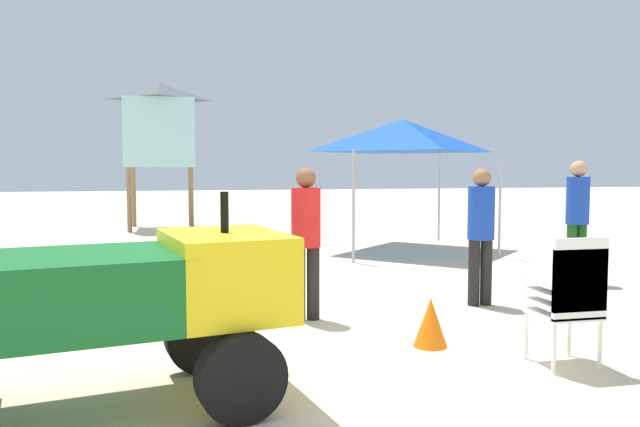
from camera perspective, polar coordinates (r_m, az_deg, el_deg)
name	(u,v)px	position (r m, az deg, el deg)	size (l,w,h in m)	color
ground	(333,365)	(5.43, 1.23, -13.71)	(80.00, 80.00, 0.00)	beige
utility_cart	(110,298)	(4.52, -18.64, -7.36)	(2.74, 1.73, 1.50)	#146023
stacked_plastic_chairs	(570,291)	(5.59, 21.92, -6.61)	(0.48, 0.48, 1.11)	white
surfboard_pile	(89,277)	(8.69, -20.32, -5.48)	(2.52, 0.82, 0.48)	green
lifeguard_near_left	(306,233)	(6.78, -1.30, -1.80)	(0.32, 0.32, 1.67)	black
lifeguard_near_center	(577,213)	(9.69, 22.47, 0.08)	(0.32, 0.32, 1.77)	#194C19
lifeguard_near_right	(481,227)	(7.76, 14.50, -1.21)	(0.32, 0.32, 1.66)	black
popup_canopy	(403,136)	(12.61, 7.56, 7.04)	(2.84, 2.84, 2.62)	#B2B2B7
lifeguard_tower	(160,125)	(17.46, -14.41, 7.86)	(1.98, 1.98, 3.92)	olive
traffic_cone_near	(431,322)	(5.99, 10.07, -9.77)	(0.32, 0.32, 0.46)	orange
traffic_cone_far	(271,255)	(10.22, -4.47, -3.80)	(0.34, 0.34, 0.49)	orange
cooler_box	(231,293)	(7.49, -8.09, -7.17)	(0.51, 0.35, 0.39)	red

